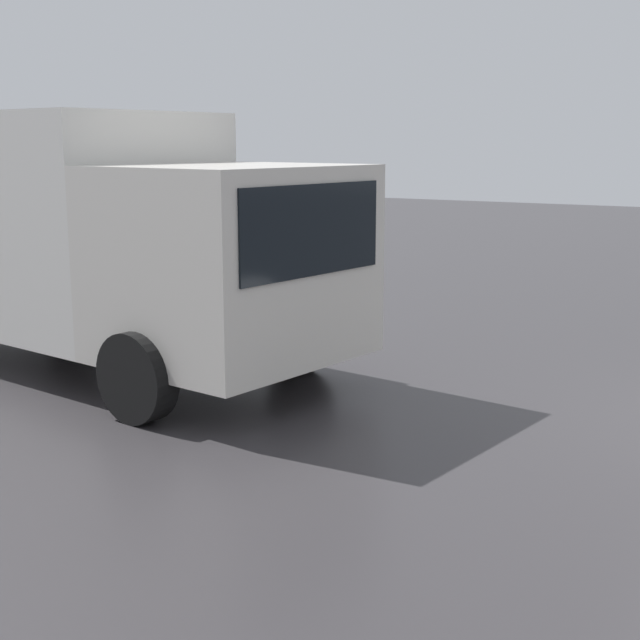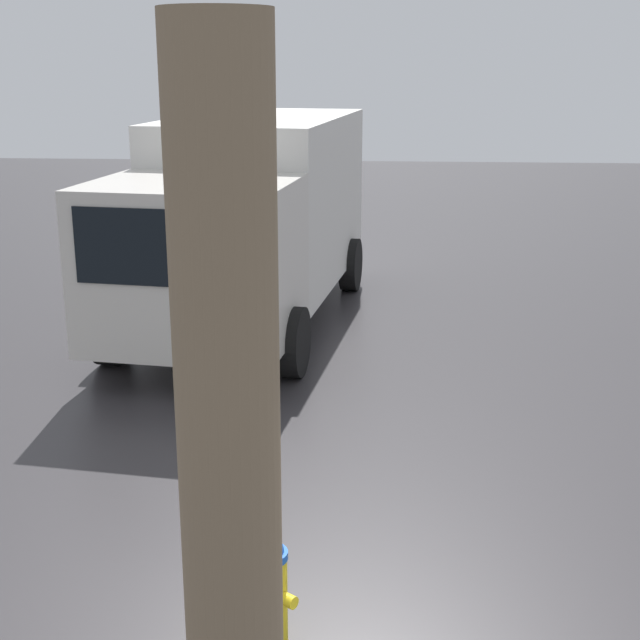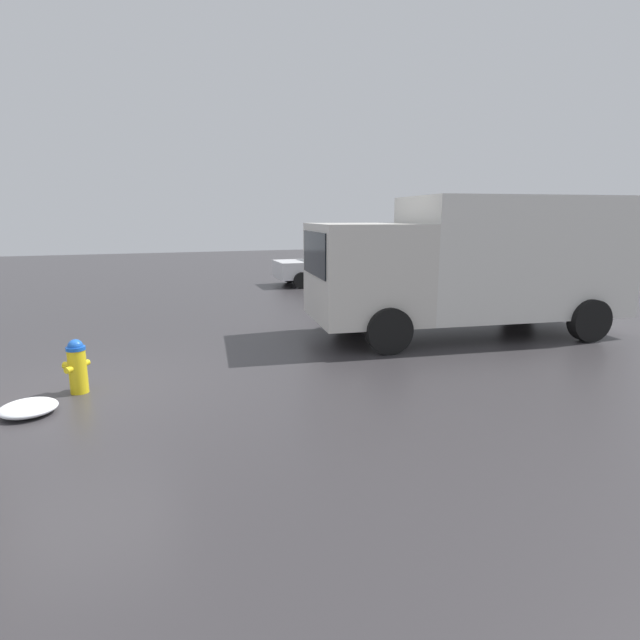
% 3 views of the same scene
% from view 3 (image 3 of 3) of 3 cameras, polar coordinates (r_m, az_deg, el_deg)
% --- Properties ---
extents(ground_plane, '(60.00, 60.00, 0.00)m').
position_cam_3_polar(ground_plane, '(8.38, -25.73, -7.47)').
color(ground_plane, '#333033').
extents(fire_hydrant, '(0.39, 0.43, 0.82)m').
position_cam_3_polar(fire_hydrant, '(8.27, -26.01, -4.70)').
color(fire_hydrant, yellow).
rests_on(fire_hydrant, ground_plane).
extents(delivery_truck, '(7.06, 3.36, 3.01)m').
position_cam_3_polar(delivery_truck, '(11.54, 17.12, 6.46)').
color(delivery_truck, beige).
rests_on(delivery_truck, ground_plane).
extents(parked_car, '(4.43, 2.03, 1.52)m').
position_cam_3_polar(parked_car, '(19.46, 1.57, 6.40)').
color(parked_car, silver).
rests_on(parked_car, ground_plane).
extents(snow_pile_curbside, '(0.72, 0.72, 0.17)m').
position_cam_3_polar(snow_pile_curbside, '(7.81, -30.37, -8.67)').
color(snow_pile_curbside, white).
rests_on(snow_pile_curbside, ground_plane).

